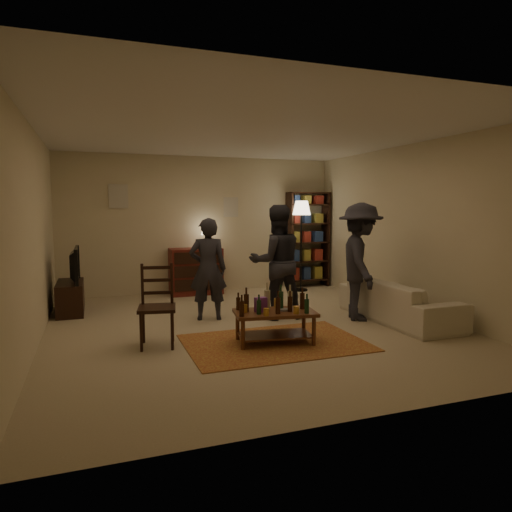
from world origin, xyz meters
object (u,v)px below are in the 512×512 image
dresser (196,270)px  sofa (398,300)px  floor_lamp (302,214)px  tv_stand (70,289)px  dining_chair (157,302)px  coffee_table (274,314)px  bookshelf (308,238)px  person_left (208,269)px  person_right (276,262)px  person_by_sofa (360,262)px

dresser → sofa: size_ratio=0.65×
floor_lamp → tv_stand: bearing=-172.8°
dining_chair → tv_stand: size_ratio=0.97×
coffee_table → sofa: size_ratio=0.51×
coffee_table → dining_chair: (-1.37, 0.42, 0.16)m
bookshelf → floor_lamp: 0.77m
dresser → person_left: bearing=-97.4°
person_right → tv_stand: bearing=-20.6°
sofa → person_left: 2.89m
dresser → tv_stand: bearing=-157.9°
bookshelf → dresser: bearing=-178.4°
tv_stand → sofa: size_ratio=0.51×
tv_stand → sofa: (4.64, -2.20, -0.08)m
coffee_table → dining_chair: bearing=162.9°
dining_chair → person_left: (0.90, 1.05, 0.23)m
sofa → tv_stand: bearing=64.7°
tv_stand → sofa: 5.14m
bookshelf → person_right: size_ratio=1.16×
dining_chair → person_right: (1.90, 0.79, 0.33)m
bookshelf → person_right: (-1.71, -2.42, -0.17)m
sofa → person_by_sofa: size_ratio=1.18×
dresser → person_by_sofa: bearing=-56.5°
dining_chair → person_right: size_ratio=0.59×
dining_chair → person_by_sofa: size_ratio=0.58×
sofa → person_right: person_right is taller
dining_chair → floor_lamp: floor_lamp is taller
tv_stand → person_left: 2.33m
dining_chair → dresser: dresser is taller
bookshelf → person_left: bearing=-141.5°
bookshelf → person_by_sofa: (-0.55, -2.91, -0.15)m
dining_chair → person_left: 1.40m
coffee_table → person_right: person_right is taller
floor_lamp → person_by_sofa: (-0.20, -2.48, -0.67)m
coffee_table → person_left: 1.60m
person_left → person_right: person_right is taller
dining_chair → dresser: (1.17, 3.14, -0.06)m
tv_stand → bookshelf: size_ratio=0.52×
bookshelf → person_by_sofa: bearing=-100.7°
tv_stand → dresser: (2.25, 0.91, 0.09)m
tv_stand → person_by_sofa: 4.59m
coffee_table → sofa: 2.24m
person_by_sofa → coffee_table: bearing=134.9°
dining_chair → tv_stand: tv_stand is taller
tv_stand → floor_lamp: (4.34, 0.55, 1.17)m
person_left → person_by_sofa: size_ratio=0.87×
person_left → dresser: bearing=-85.3°
dining_chair → person_right: bearing=32.5°
coffee_table → person_right: 1.41m
dresser → floor_lamp: bearing=-10.0°
person_by_sofa → dining_chair: bearing=117.4°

